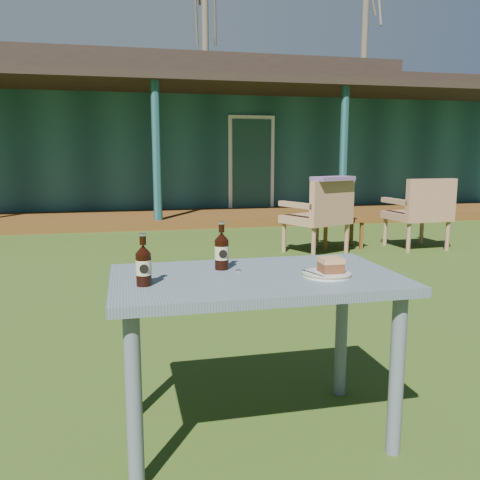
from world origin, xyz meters
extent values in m
plane|color=#334916|center=(0.00, 0.00, 0.00)|extent=(80.00, 80.00, 0.00)
cube|color=#1A4445|center=(0.00, 9.50, 1.30)|extent=(15.00, 6.00, 2.60)
cube|color=black|center=(0.00, 9.50, 2.75)|extent=(15.80, 6.80, 0.30)
cube|color=black|center=(0.00, 9.50, 3.15)|extent=(12.00, 3.50, 0.60)
cube|color=#5C3716|center=(0.00, 5.60, 0.08)|extent=(15.00, 1.80, 0.16)
cube|color=black|center=(0.00, 5.60, 2.45)|extent=(15.40, 2.00, 0.12)
cylinder|color=#1A4445|center=(0.00, 4.80, 1.23)|extent=(0.14, 0.14, 2.45)
cylinder|color=#1A4445|center=(3.25, 4.80, 1.23)|extent=(0.14, 0.14, 2.45)
cube|color=white|center=(2.00, 6.48, 1.00)|extent=(0.95, 0.06, 2.00)
cube|color=#193D38|center=(2.00, 6.45, 1.00)|extent=(0.80, 0.04, 1.85)
cylinder|color=brown|center=(3.00, 18.50, 4.75)|extent=(0.28, 0.28, 9.50)
cylinder|color=brown|center=(9.50, 17.00, 5.50)|extent=(0.28, 0.28, 11.00)
cube|color=#536169|center=(0.00, -1.60, 0.70)|extent=(1.20, 0.70, 0.04)
cylinder|color=slate|center=(-0.52, -1.87, 0.34)|extent=(0.06, 0.06, 0.68)
cylinder|color=slate|center=(0.52, -1.87, 0.34)|extent=(0.06, 0.06, 0.68)
cylinder|color=slate|center=(-0.52, -1.33, 0.34)|extent=(0.06, 0.06, 0.68)
cylinder|color=slate|center=(0.52, -1.33, 0.34)|extent=(0.06, 0.06, 0.68)
cylinder|color=silver|center=(0.28, -1.68, 0.73)|extent=(0.20, 0.20, 0.01)
cylinder|color=olive|center=(0.28, -1.68, 0.73)|extent=(0.20, 0.20, 0.00)
cube|color=#58311C|center=(0.30, -1.68, 0.75)|extent=(0.09, 0.08, 0.04)
cube|color=tan|center=(0.30, -1.68, 0.79)|extent=(0.09, 0.09, 0.02)
cube|color=silver|center=(0.22, -1.69, 0.74)|extent=(0.05, 0.14, 0.00)
cylinder|color=black|center=(-0.12, -1.46, 0.78)|extent=(0.06, 0.06, 0.13)
cone|color=black|center=(-0.12, -1.46, 0.87)|extent=(0.06, 0.06, 0.04)
cylinder|color=black|center=(-0.12, -1.46, 0.90)|extent=(0.03, 0.03, 0.04)
cylinder|color=silver|center=(-0.12, -1.46, 0.93)|extent=(0.03, 0.03, 0.01)
cylinder|color=#B5B681|center=(-0.12, -1.46, 0.79)|extent=(0.06, 0.06, 0.06)
cylinder|color=black|center=(-0.12, -1.49, 0.79)|extent=(0.04, 0.00, 0.04)
cylinder|color=black|center=(-0.46, -1.67, 0.78)|extent=(0.06, 0.06, 0.13)
cone|color=black|center=(-0.46, -1.67, 0.86)|extent=(0.06, 0.06, 0.03)
cylinder|color=black|center=(-0.46, -1.67, 0.90)|extent=(0.03, 0.03, 0.03)
cylinder|color=silver|center=(-0.46, -1.67, 0.92)|extent=(0.03, 0.03, 0.01)
cylinder|color=#B5B681|center=(-0.46, -1.67, 0.79)|extent=(0.06, 0.06, 0.06)
cylinder|color=black|center=(-0.46, -1.70, 0.79)|extent=(0.03, 0.00, 0.03)
cylinder|color=silver|center=(-0.06, -1.53, 0.72)|extent=(0.03, 0.03, 0.01)
cube|color=#9A6D4D|center=(1.79, 2.32, 0.42)|extent=(0.88, 0.86, 0.10)
cube|color=#9A6D4D|center=(1.90, 2.06, 0.70)|extent=(0.66, 0.35, 0.45)
cube|color=#9A6D4D|center=(2.06, 2.46, 0.62)|extent=(0.31, 0.57, 0.06)
cube|color=#9A6D4D|center=(1.50, 2.21, 0.62)|extent=(0.31, 0.57, 0.06)
cylinder|color=#9A6D4D|center=(1.94, 2.67, 0.19)|extent=(0.05, 0.05, 0.38)
cylinder|color=#9A6D4D|center=(1.42, 2.44, 0.19)|extent=(0.05, 0.05, 0.38)
cylinder|color=#9A6D4D|center=(2.16, 2.19, 0.19)|extent=(0.05, 0.05, 0.38)
cylinder|color=#9A6D4D|center=(1.63, 1.96, 0.19)|extent=(0.05, 0.05, 0.38)
cube|color=#9A6D4D|center=(3.21, 2.34, 0.43)|extent=(0.72, 0.68, 0.10)
cube|color=#9A6D4D|center=(3.22, 2.06, 0.70)|extent=(0.69, 0.13, 0.45)
cube|color=#9A6D4D|center=(3.51, 2.38, 0.63)|extent=(0.11, 0.60, 0.06)
cube|color=#9A6D4D|center=(2.90, 2.34, 0.63)|extent=(0.11, 0.60, 0.06)
cylinder|color=#9A6D4D|center=(3.48, 2.62, 0.19)|extent=(0.05, 0.05, 0.38)
cylinder|color=#9A6D4D|center=(2.90, 2.59, 0.19)|extent=(0.05, 0.05, 0.38)
cylinder|color=#9A6D4D|center=(3.51, 2.09, 0.19)|extent=(0.05, 0.05, 0.38)
cylinder|color=#9A6D4D|center=(2.94, 2.05, 0.19)|extent=(0.05, 0.05, 0.38)
cube|color=#6B4D7A|center=(1.90, 2.06, 0.94)|extent=(0.60, 0.43, 0.05)
cube|color=#5C3716|center=(2.22, 2.56, 0.38)|extent=(0.60, 0.40, 0.04)
cube|color=#5C3716|center=(1.97, 2.41, 0.18)|extent=(0.04, 0.04, 0.36)
cube|color=#5C3716|center=(2.47, 2.41, 0.18)|extent=(0.04, 0.04, 0.36)
cube|color=#5C3716|center=(1.97, 2.71, 0.18)|extent=(0.04, 0.04, 0.36)
cube|color=#5C3716|center=(2.47, 2.71, 0.18)|extent=(0.04, 0.04, 0.36)
camera|label=1|loc=(-0.52, -3.61, 1.22)|focal=38.00mm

